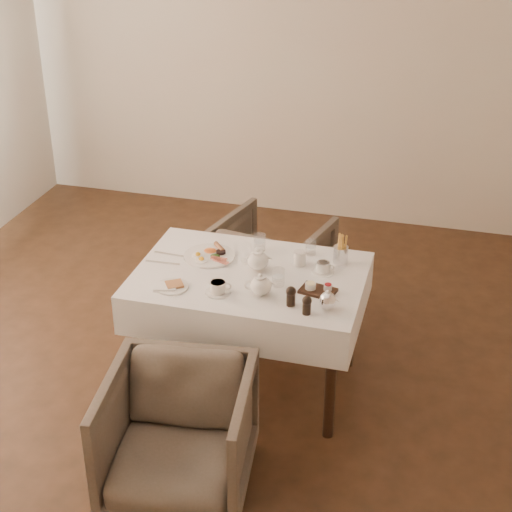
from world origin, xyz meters
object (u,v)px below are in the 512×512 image
at_px(table, 250,292).
at_px(breakfast_plate, 210,255).
at_px(armchair_far, 271,264).
at_px(teapot_centre, 258,259).
at_px(armchair_near, 178,435).

height_order(table, breakfast_plate, breakfast_plate).
relative_size(armchair_far, teapot_centre, 4.28).
height_order(armchair_near, armchair_far, armchair_near).
relative_size(breakfast_plate, teapot_centre, 1.79).
distance_m(breakfast_plate, teapot_centre, 0.32).
height_order(armchair_far, breakfast_plate, breakfast_plate).
distance_m(armchair_near, armchair_far, 1.81).
bearing_deg(armchair_near, armchair_far, 82.67).
xyz_separation_m(table, breakfast_plate, (-0.28, 0.14, 0.13)).
bearing_deg(armchair_far, teapot_centre, 113.32).
bearing_deg(breakfast_plate, table, -42.16).
relative_size(table, armchair_near, 1.77).
bearing_deg(table, armchair_far, 96.52).
height_order(table, armchair_far, table).
relative_size(table, armchair_far, 1.80).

